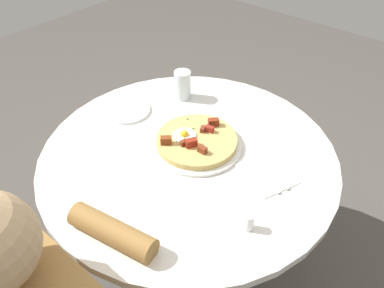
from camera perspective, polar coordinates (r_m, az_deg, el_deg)
name	(u,v)px	position (r m, az deg, el deg)	size (l,w,h in m)	color
ground_plane	(189,265)	(1.85, -0.41, -17.89)	(6.00, 6.00, 0.00)	#4C4742
dining_table	(189,185)	(1.42, -0.52, -6.27)	(1.02, 1.02, 0.71)	silver
pizza_plate	(196,144)	(1.32, 0.55, 0.05)	(0.32, 0.32, 0.01)	white
breakfast_pizza	(195,140)	(1.31, 0.49, 0.68)	(0.28, 0.28, 0.05)	tan
bread_plate	(128,110)	(1.51, -9.72, 5.06)	(0.18, 0.18, 0.01)	white
napkin	(266,174)	(1.24, 11.21, -4.45)	(0.17, 0.14, 0.00)	white
fork	(271,171)	(1.25, 11.89, -4.02)	(0.18, 0.01, 0.01)	silver
knife	(262,175)	(1.23, 10.57, -4.59)	(0.18, 0.01, 0.01)	silver
water_glass	(183,85)	(1.54, -1.45, 8.97)	(0.07, 0.07, 0.12)	silver
salt_shaker	(249,222)	(1.07, 8.66, -11.66)	(0.03, 0.03, 0.06)	white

